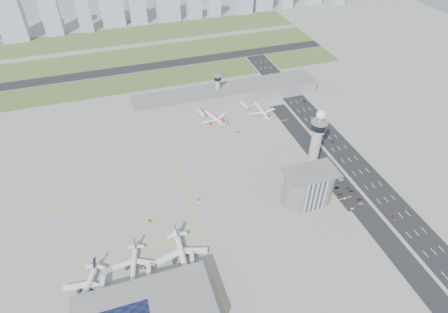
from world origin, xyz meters
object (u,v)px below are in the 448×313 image
object	(u,v)px
car_hw_1	(332,141)
car_lot_3	(337,188)
tug_4	(210,124)
car_lot_10	(341,180)
tug_1	(182,244)
car_lot_0	(352,208)
airplane_near_b	(133,263)
secondary_tower	(218,86)
airplane_far_b	(262,109)
car_hw_2	(304,101)
car_hw_4	(270,79)
tug_3	(199,201)
car_lot_8	(352,191)
airplane_near_c	(182,253)
jet_bridge_near_0	(101,298)
car_lot_2	(340,194)
tug_0	(146,269)
car_lot_5	(327,178)
car_lot_1	(345,198)
airplane_near_a	(86,287)
car_lot_11	(337,174)
tug_2	(149,221)
jet_bridge_near_2	(193,272)
control_tower	(316,140)
car_lot_7	(359,199)
jet_bridge_far_0	(198,111)
jet_bridge_far_1	(241,103)
admin_building	(308,187)
airplane_far_a	(215,116)
jet_bridge_near_1	(149,285)
car_lot_9	(347,188)
car_lot_4	(334,185)
tug_5	(238,133)
car_lot_6	(361,204)
car_hw_0	(393,217)

from	to	relation	value
car_hw_1	car_lot_3	bearing A→B (deg)	-126.08
tug_4	car_lot_10	distance (m)	143.68
tug_1	car_lot_0	xyz separation A→B (m)	(137.28, -7.56, -0.22)
airplane_near_b	tug_1	bearing A→B (deg)	114.28
secondary_tower	airplane_far_b	world-z (taller)	secondary_tower
car_hw_2	car_hw_4	world-z (taller)	car_hw_2
tug_3	car_lot_8	distance (m)	128.29
airplane_near_c	car_lot_10	distance (m)	154.19
jet_bridge_near_0	car_hw_2	distance (m)	296.45
car_hw_2	car_lot_2	bearing A→B (deg)	-102.37
tug_0	car_lot_5	xyz separation A→B (m)	(165.10, 42.66, -0.39)
airplane_near_c	car_lot_1	distance (m)	141.79
airplane_near_c	tug_0	distance (m)	26.52
airplane_near_a	car_lot_11	bearing A→B (deg)	125.11
car_lot_3	car_lot_11	world-z (taller)	car_lot_11
tug_2	jet_bridge_near_0	bearing A→B (deg)	-157.36
tug_1	car_lot_2	bearing A→B (deg)	123.94
jet_bridge_near_2	tug_4	xyz separation A→B (m)	(60.83, 166.97, -1.86)
control_tower	car_lot_7	xyz separation A→B (m)	(21.93, -43.31, -34.45)
jet_bridge_far_0	car_lot_1	distance (m)	182.00
car_lot_0	car_hw_4	size ratio (longest dim) A/B	0.97
tug_0	car_hw_4	xyz separation A→B (m)	(190.65, 227.56, -0.43)
jet_bridge_near_0	jet_bridge_far_1	world-z (taller)	same
control_tower	jet_bridge_near_0	distance (m)	200.06
tug_0	car_lot_2	distance (m)	166.46
car_hw_1	jet_bridge_near_0	bearing A→B (deg)	-164.54
control_tower	tug_1	distance (m)	137.76
jet_bridge_far_0	car_hw_2	xyz separation A→B (m)	(121.00, -13.61, -2.19)
jet_bridge_far_1	car_lot_1	world-z (taller)	jet_bridge_far_1
secondary_tower	car_lot_10	xyz separation A→B (m)	(62.74, -159.93, -18.17)
airplane_near_c	jet_bridge_near_0	size ratio (longest dim) A/B	3.12
car_lot_10	admin_building	bearing A→B (deg)	100.27
control_tower	airplane_far_a	distance (m)	123.65
airplane_near_a	jet_bridge_near_1	world-z (taller)	airplane_near_a
car_lot_9	car_hw_2	xyz separation A→B (m)	(31.16, 139.31, 0.07)
car_lot_4	tug_5	bearing A→B (deg)	25.79
tug_1	car_lot_0	bearing A→B (deg)	116.89
jet_bridge_far_0	jet_bridge_near_2	bearing A→B (deg)	-25.91
airplane_far_a	airplane_far_b	size ratio (longest dim) A/B	0.96
tug_2	car_lot_6	world-z (taller)	tug_2
tug_1	car_lot_0	world-z (taller)	tug_1
car_lot_9	car_hw_0	size ratio (longest dim) A/B	1.02
car_lot_2	car_lot_4	bearing A→B (deg)	-8.50
jet_bridge_far_0	car_lot_8	bearing A→B (deg)	20.15
admin_building	tug_5	distance (m)	108.27
tug_0	car_lot_1	bearing A→B (deg)	-7.92
car_hw_1	car_hw_0	bearing A→B (deg)	-102.10
airplane_near_a	tug_0	distance (m)	38.83
car_lot_2	car_lot_11	world-z (taller)	car_lot_11
control_tower	car_lot_1	distance (m)	53.06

